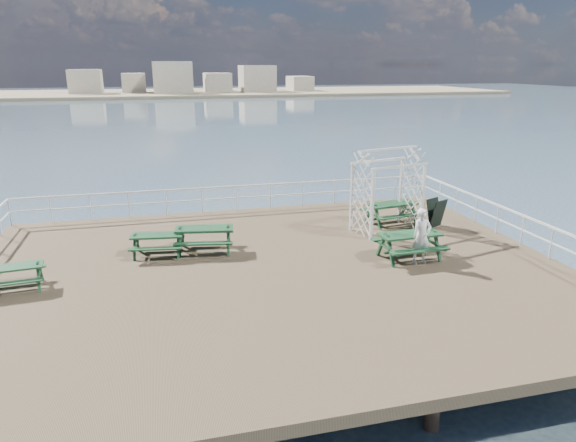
{
  "coord_description": "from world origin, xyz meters",
  "views": [
    {
      "loc": [
        -3.12,
        -14.25,
        6.0
      ],
      "look_at": [
        0.84,
        1.29,
        1.1
      ],
      "focal_mm": 32.0,
      "sensor_mm": 36.0,
      "label": 1
    }
  ],
  "objects_px": {
    "picnic_table_d": "(204,234)",
    "trellis_arbor": "(387,195)",
    "picnic_table_e": "(410,240)",
    "picnic_table_c": "(392,209)",
    "picnic_table_a": "(12,273)",
    "person": "(422,236)",
    "picnic_table_b": "(157,240)"
  },
  "relations": [
    {
      "from": "picnic_table_b",
      "to": "person",
      "type": "height_order",
      "value": "person"
    },
    {
      "from": "picnic_table_c",
      "to": "trellis_arbor",
      "type": "distance_m",
      "value": 1.2
    },
    {
      "from": "picnic_table_a",
      "to": "picnic_table_c",
      "type": "distance_m",
      "value": 13.2
    },
    {
      "from": "picnic_table_e",
      "to": "person",
      "type": "bearing_deg",
      "value": -72.39
    },
    {
      "from": "picnic_table_d",
      "to": "trellis_arbor",
      "type": "xyz_separation_m",
      "value": [
        6.82,
        0.54,
        0.8
      ]
    },
    {
      "from": "picnic_table_d",
      "to": "person",
      "type": "height_order",
      "value": "person"
    },
    {
      "from": "picnic_table_c",
      "to": "picnic_table_e",
      "type": "bearing_deg",
      "value": -115.13
    },
    {
      "from": "picnic_table_a",
      "to": "picnic_table_e",
      "type": "bearing_deg",
      "value": -8.19
    },
    {
      "from": "picnic_table_d",
      "to": "picnic_table_b",
      "type": "bearing_deg",
      "value": -169.31
    },
    {
      "from": "picnic_table_a",
      "to": "picnic_table_d",
      "type": "distance_m",
      "value": 5.75
    },
    {
      "from": "picnic_table_a",
      "to": "picnic_table_d",
      "type": "relative_size",
      "value": 0.81
    },
    {
      "from": "picnic_table_d",
      "to": "person",
      "type": "relative_size",
      "value": 1.2
    },
    {
      "from": "picnic_table_c",
      "to": "trellis_arbor",
      "type": "relative_size",
      "value": 0.7
    },
    {
      "from": "picnic_table_e",
      "to": "trellis_arbor",
      "type": "distance_m",
      "value": 3.04
    },
    {
      "from": "picnic_table_b",
      "to": "picnic_table_c",
      "type": "relative_size",
      "value": 0.84
    },
    {
      "from": "picnic_table_c",
      "to": "picnic_table_a",
      "type": "bearing_deg",
      "value": -174.93
    },
    {
      "from": "picnic_table_e",
      "to": "trellis_arbor",
      "type": "bearing_deg",
      "value": 77.69
    },
    {
      "from": "picnic_table_e",
      "to": "picnic_table_d",
      "type": "bearing_deg",
      "value": 157.33
    },
    {
      "from": "picnic_table_d",
      "to": "picnic_table_e",
      "type": "xyz_separation_m",
      "value": [
        6.3,
        -2.35,
        0.03
      ]
    },
    {
      "from": "picnic_table_d",
      "to": "trellis_arbor",
      "type": "height_order",
      "value": "trellis_arbor"
    },
    {
      "from": "picnic_table_a",
      "to": "trellis_arbor",
      "type": "distance_m",
      "value": 12.53
    },
    {
      "from": "picnic_table_a",
      "to": "picnic_table_c",
      "type": "relative_size",
      "value": 0.79
    },
    {
      "from": "picnic_table_a",
      "to": "picnic_table_d",
      "type": "bearing_deg",
      "value": 12.83
    },
    {
      "from": "picnic_table_e",
      "to": "picnic_table_c",
      "type": "bearing_deg",
      "value": 71.07
    },
    {
      "from": "picnic_table_a",
      "to": "picnic_table_e",
      "type": "xyz_separation_m",
      "value": [
        11.75,
        -0.53,
        0.12
      ]
    },
    {
      "from": "picnic_table_c",
      "to": "picnic_table_d",
      "type": "xyz_separation_m",
      "value": [
        -7.38,
        -1.26,
        -0.02
      ]
    },
    {
      "from": "picnic_table_b",
      "to": "picnic_table_c",
      "type": "bearing_deg",
      "value": 16.05
    },
    {
      "from": "picnic_table_b",
      "to": "picnic_table_e",
      "type": "bearing_deg",
      "value": -8.68
    },
    {
      "from": "trellis_arbor",
      "to": "person",
      "type": "height_order",
      "value": "trellis_arbor"
    },
    {
      "from": "picnic_table_a",
      "to": "person",
      "type": "relative_size",
      "value": 0.97
    },
    {
      "from": "picnic_table_d",
      "to": "trellis_arbor",
      "type": "bearing_deg",
      "value": 14.35
    },
    {
      "from": "picnic_table_d",
      "to": "person",
      "type": "bearing_deg",
      "value": -13.59
    }
  ]
}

